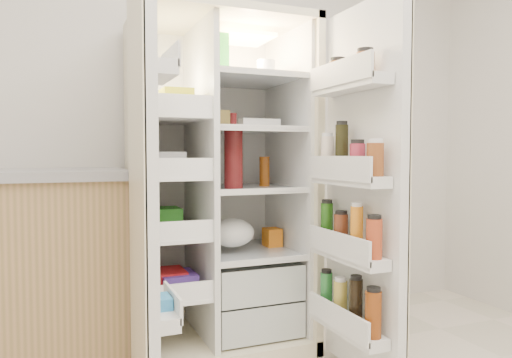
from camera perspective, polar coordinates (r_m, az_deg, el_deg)
name	(u,v)px	position (r m, az deg, el deg)	size (l,w,h in m)	color
wall_back	(198,109)	(3.06, -6.81, 8.21)	(4.00, 0.02, 2.70)	silver
refrigerator	(219,212)	(2.74, -4.37, -3.90)	(0.92, 0.70, 1.80)	beige
freezer_door	(144,198)	(2.02, -13.03, -2.16)	(0.15, 0.40, 1.72)	silver
fridge_door	(361,196)	(2.30, 12.22, -1.95)	(0.17, 0.58, 1.72)	silver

